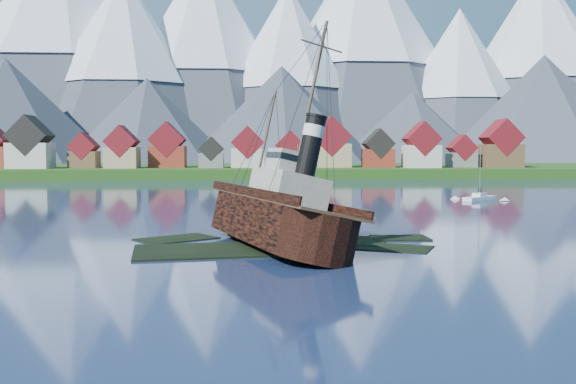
{
  "coord_description": "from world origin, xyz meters",
  "views": [
    {
      "loc": [
        -1.03,
        -62.51,
        9.8
      ],
      "look_at": [
        2.96,
        6.0,
        5.0
      ],
      "focal_mm": 40.0,
      "sensor_mm": 36.0,
      "label": 1
    }
  ],
  "objects": [
    {
      "name": "sailboat_d",
      "position": [
        41.37,
        53.69,
        0.26
      ],
      "size": [
        7.72,
        6.59,
        11.14
      ],
      "rotation": [
        0.0,
        0.0,
        -0.92
      ],
      "color": "white",
      "rests_on": "ground"
    },
    {
      "name": "tugboat_wreck",
      "position": [
        0.92,
        2.16,
        2.98
      ],
      "size": [
        6.95,
        29.94,
        23.73
      ],
      "rotation": [
        0.0,
        0.22,
        0.32
      ],
      "color": "black",
      "rests_on": "ground"
    },
    {
      "name": "shore_bank",
      "position": [
        0.0,
        170.0,
        0.0
      ],
      "size": [
        600.0,
        80.0,
        3.2
      ],
      "primitive_type": "cube",
      "color": "#1E4012",
      "rests_on": "ground"
    },
    {
      "name": "sailboat_e",
      "position": [
        10.03,
        87.36,
        0.24
      ],
      "size": [
        7.4,
        9.15,
        11.03
      ],
      "rotation": [
        0.0,
        0.0,
        0.61
      ],
      "color": "white",
      "rests_on": "ground"
    },
    {
      "name": "shoal",
      "position": [
        1.78,
        2.15,
        -0.35
      ],
      "size": [
        31.71,
        21.24,
        1.14
      ],
      "color": "black",
      "rests_on": "ground"
    },
    {
      "name": "town",
      "position": [
        -33.12,
        152.18,
        8.99
      ],
      "size": [
        250.96,
        16.69,
        17.3
      ],
      "color": "maroon",
      "rests_on": "ground"
    },
    {
      "name": "mountains",
      "position": [
        -0.79,
        481.26,
        89.34
      ],
      "size": [
        965.0,
        340.0,
        205.0
      ],
      "color": "#2D333D",
      "rests_on": "ground"
    },
    {
      "name": "seawall",
      "position": [
        0.0,
        132.0,
        0.0
      ],
      "size": [
        600.0,
        2.5,
        2.0
      ],
      "primitive_type": "cube",
      "color": "#3F3D38",
      "rests_on": "ground"
    },
    {
      "name": "ground",
      "position": [
        0.0,
        0.0,
        0.0
      ],
      "size": [
        1400.0,
        1400.0,
        0.0
      ],
      "primitive_type": "plane",
      "color": "#1B294D",
      "rests_on": "ground"
    }
  ]
}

